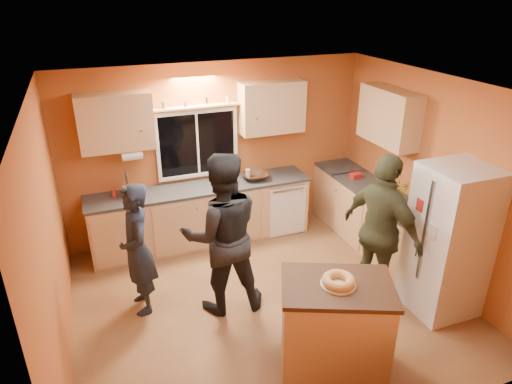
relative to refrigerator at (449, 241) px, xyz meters
name	(u,v)px	position (x,y,z in m)	size (l,w,h in m)	color
ground	(267,301)	(-1.89, 0.80, -0.90)	(4.50, 4.50, 0.00)	brown
room_shell	(265,166)	(-1.77, 1.21, 0.72)	(4.54, 4.04, 2.61)	#B3512D
back_counter	(226,210)	(-1.88, 2.50, -0.45)	(4.23, 0.62, 0.90)	tan
right_counter	(381,224)	(0.06, 1.30, -0.45)	(0.62, 1.84, 0.90)	tan
refrigerator	(449,241)	(0.00, 0.00, 0.00)	(0.72, 0.70, 1.80)	silver
island	(334,327)	(-1.68, -0.40, -0.39)	(1.24, 1.07, 1.01)	tan
bundt_pastry	(339,281)	(-1.68, -0.40, 0.16)	(0.31, 0.31, 0.09)	tan
person_left	(137,250)	(-3.31, 1.24, -0.10)	(0.58, 0.38, 1.60)	black
person_center	(222,234)	(-2.40, 0.94, 0.08)	(0.95, 0.74, 1.95)	black
person_right	(382,232)	(-0.64, 0.39, 0.04)	(1.10, 0.46, 1.88)	#343824
mixing_bowl	(255,176)	(-1.41, 2.49, 0.05)	(0.39, 0.39, 0.10)	black
utensil_crock	(128,192)	(-3.25, 2.50, 0.09)	(0.14, 0.14, 0.17)	beige
potted_plant	(398,191)	(0.10, 1.10, 0.15)	(0.26, 0.23, 0.29)	gray
red_box	(356,175)	(0.03, 1.99, 0.04)	(0.16, 0.12, 0.07)	red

